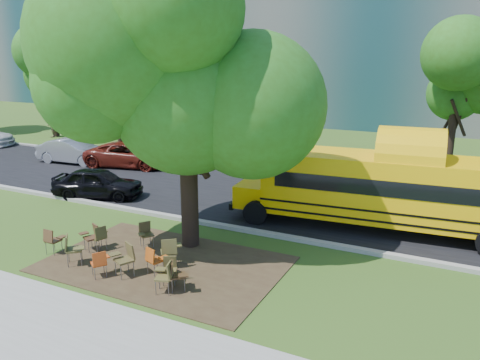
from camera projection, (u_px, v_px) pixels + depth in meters
The scene contains 31 objects.
ground at pixel (147, 252), 14.87m from camera, with size 160.00×160.00×0.00m, color #305219.
sidewalk at pixel (11, 332), 10.53m from camera, with size 60.00×4.00×0.04m, color gray.
dirt_patch at pixel (164, 264), 14.00m from camera, with size 7.00×4.50×0.03m, color #382819.
asphalt_road at pixel (243, 195), 20.93m from camera, with size 80.00×8.00×0.04m, color black.
kerb_near at pixel (196, 221), 17.45m from camera, with size 80.00×0.25×0.14m, color gray.
kerb_far at pixel (277, 174), 24.47m from camera, with size 80.00×0.25×0.14m, color gray.
building_main at pixel (298, 5), 46.68m from camera, with size 38.00×16.00×22.00m, color #60605B.
building_left at pixel (97, 26), 63.22m from camera, with size 26.00×14.00×20.00m, color #60605B.
bg_tree_0 at pixel (116, 80), 30.09m from camera, with size 5.20×5.20×7.18m.
bg_tree_1 at pixel (50, 65), 35.04m from camera, with size 6.00×6.00×8.40m.
bg_tree_2 at pixel (234, 86), 29.80m from camera, with size 4.80×4.80×6.62m.
bg_tree_3 at pixel (458, 78), 22.30m from camera, with size 5.60×5.60×7.84m.
main_tree at pixel (186, 75), 14.01m from camera, with size 7.20×7.20×9.09m.
school_bus at pixel (403, 190), 16.13m from camera, with size 11.20×3.32×2.70m.
chair_0 at pixel (52, 239), 14.58m from camera, with size 0.55×0.50×0.85m.
chair_1 at pixel (72, 247), 13.77m from camera, with size 0.82×0.65×0.96m.
chair_2 at pixel (100, 261), 13.04m from camera, with size 0.55×0.69×0.81m.
chair_3 at pixel (125, 256), 13.12m from camera, with size 0.80×0.63×0.97m.
chair_4 at pixel (154, 258), 13.18m from camera, with size 0.66×0.52×0.84m.
chair_5 at pixel (169, 267), 12.69m from camera, with size 0.53×0.63×0.78m.
chair_6 at pixel (166, 274), 12.18m from camera, with size 0.66×0.59×0.87m.
chair_7 at pixel (176, 273), 12.29m from camera, with size 0.70×0.55×0.83m.
chair_8 at pixel (100, 235), 14.87m from camera, with size 0.52×0.67×0.84m.
chair_9 at pixel (92, 235), 14.88m from camera, with size 0.71×0.56×0.87m.
chair_10 at pixel (145, 232), 15.15m from camera, with size 0.56×0.71×0.84m.
chair_11 at pixel (170, 249), 13.61m from camera, with size 0.64×0.81×0.95m.
black_car at pixel (98, 183), 20.48m from camera, with size 1.57×3.89×1.33m, color black.
bg_car_silver at pixel (73, 151), 27.06m from camera, with size 1.51×4.34×1.43m, color gray.
bg_car_red at pixel (130, 155), 26.21m from camera, with size 2.31×5.01×1.39m, color #55160E.
pedestrian_a at pixel (72, 130), 34.03m from camera, with size 0.62×0.41×1.71m, color #374C7D.
pedestrian_b at pixel (51, 125), 35.82m from camera, with size 0.91×0.71×1.88m, color #7C684A.
Camera 1 is at (8.74, -11.06, 6.04)m, focal length 35.00 mm.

